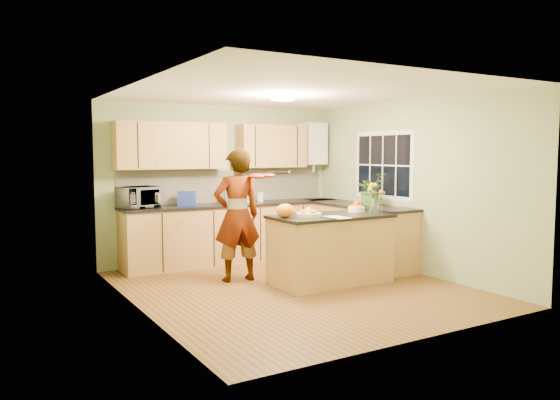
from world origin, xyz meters
TOP-DOWN VIEW (x-y plane):
  - floor at (0.00, 0.00)m, footprint 4.50×4.50m
  - ceiling at (0.00, 0.00)m, footprint 4.00×4.50m
  - wall_back at (0.00, 2.25)m, footprint 4.00×0.02m
  - wall_front at (0.00, -2.25)m, footprint 4.00×0.02m
  - wall_left at (-2.00, 0.00)m, footprint 0.02×4.50m
  - wall_right at (2.00, 0.00)m, footprint 0.02×4.50m
  - back_counter at (0.10, 1.95)m, footprint 3.64×0.62m
  - right_counter at (1.70, 0.85)m, footprint 0.62×2.24m
  - splashback at (0.10, 2.23)m, footprint 3.60×0.02m
  - upper_cabinets at (-0.18, 2.08)m, footprint 3.20×0.34m
  - boiler at (1.70, 2.09)m, footprint 0.40×0.30m
  - window_right at (1.99, 0.60)m, footprint 0.01×1.30m
  - light_switch at (-1.99, -0.60)m, footprint 0.02×0.09m
  - ceiling_lamp at (0.00, 0.30)m, footprint 0.30×0.30m
  - peninsula_island at (0.57, -0.00)m, footprint 1.60×0.82m
  - fruit_dish at (0.22, -0.00)m, footprint 0.32×0.32m
  - orange_bowl at (1.12, 0.15)m, footprint 0.24×0.24m
  - flower_vase at (1.17, -0.18)m, footprint 0.25×0.25m
  - orange_bag at (-0.11, 0.05)m, footprint 0.29×0.27m
  - papers at (0.47, -0.30)m, footprint 0.22×0.30m
  - violinist at (-0.45, 0.74)m, footprint 0.70×0.50m
  - violin at (-0.25, 0.52)m, footprint 0.61×0.53m
  - microwave at (-1.43, 1.98)m, footprint 0.66×0.54m
  - blue_box at (-0.70, 1.96)m, footprint 0.33×0.29m
  - kettle at (-0.02, 1.95)m, footprint 0.16×0.16m
  - jar_cream at (0.36, 1.95)m, footprint 0.15×0.15m
  - jar_white at (0.56, 1.95)m, footprint 0.10×0.10m
  - potted_plant at (1.70, 0.54)m, footprint 0.48×0.43m

SIDE VIEW (x-z plane):
  - floor at x=0.00m, z-range 0.00..0.00m
  - peninsula_island at x=0.57m, z-range 0.00..0.92m
  - back_counter at x=0.10m, z-range 0.00..0.94m
  - right_counter at x=1.70m, z-range 0.00..0.94m
  - violinist at x=-0.45m, z-range 0.00..1.79m
  - papers at x=0.47m, z-range 0.92..0.93m
  - fruit_dish at x=0.22m, z-range 0.91..1.02m
  - orange_bowl at x=1.12m, z-range 0.91..1.05m
  - orange_bag at x=-0.11m, z-range 0.92..1.10m
  - jar_white at x=0.56m, z-range 0.94..1.09m
  - jar_cream at x=0.36m, z-range 0.94..1.13m
  - blue_box at x=-0.70m, z-range 0.94..1.16m
  - kettle at x=-0.02m, z-range 0.91..1.22m
  - microwave at x=-1.43m, z-range 0.94..1.25m
  - potted_plant at x=1.70m, z-range 0.94..1.44m
  - splashback at x=0.10m, z-range 0.94..1.46m
  - flower_vase at x=1.17m, z-range 0.99..1.45m
  - wall_back at x=0.00m, z-range 0.00..2.50m
  - wall_front at x=0.00m, z-range 0.00..2.50m
  - wall_left at x=-2.00m, z-range 0.00..2.50m
  - wall_right at x=2.00m, z-range 0.00..2.50m
  - light_switch at x=-1.99m, z-range 1.26..1.34m
  - violin at x=-0.25m, z-range 1.36..1.51m
  - window_right at x=1.99m, z-range 1.02..2.08m
  - upper_cabinets at x=-0.18m, z-range 1.50..2.20m
  - boiler at x=1.70m, z-range 1.47..2.33m
  - ceiling_lamp at x=0.00m, z-range 2.43..2.50m
  - ceiling at x=0.00m, z-range 2.49..2.51m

